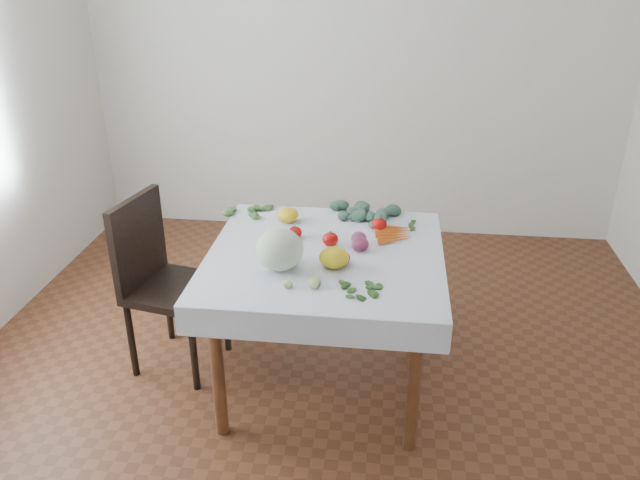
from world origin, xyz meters
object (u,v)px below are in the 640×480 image
Objects in this scene: cabbage at (280,249)px; chair at (159,273)px; table at (325,272)px; heirloom_back at (288,215)px; carrot_bunch at (395,234)px.

chair is at bearing 158.74° from cabbage.
table is 0.45m from heirloom_back.
cabbage is (-0.19, -0.18, 0.20)m from table.
heirloom_back is at bearing 168.55° from carrot_bunch.
cabbage is at bearing -84.45° from heirloom_back.
heirloom_back is at bearing 95.55° from cabbage.
chair reaches higher than carrot_bunch.
cabbage reaches higher than carrot_bunch.
table is at bearing 44.12° from cabbage.
table is 0.42m from carrot_bunch.
cabbage is 1.90× the size of heirloom_back.
table is 8.79× the size of heirloom_back.
heirloom_back is (-0.05, 0.53, -0.06)m from cabbage.
heirloom_back is (-0.24, 0.35, 0.14)m from table.
chair is 4.39× the size of cabbage.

